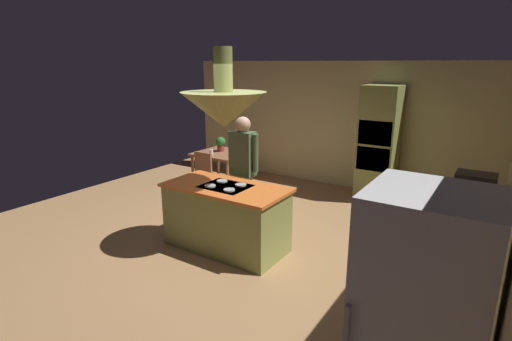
{
  "coord_description": "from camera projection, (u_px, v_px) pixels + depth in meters",
  "views": [
    {
      "loc": [
        3.09,
        -4.17,
        2.51
      ],
      "look_at": [
        0.1,
        0.4,
        1.0
      ],
      "focal_mm": 27.39,
      "sensor_mm": 36.0,
      "label": 1
    }
  ],
  "objects": [
    {
      "name": "wall_back",
      "position": [
        332.0,
        124.0,
        8.11
      ],
      "size": [
        6.8,
        0.1,
        2.55
      ],
      "primitive_type": "cube",
      "color": "beige",
      "rests_on": "ground"
    },
    {
      "name": "cup_on_table",
      "position": [
        211.0,
        152.0,
        7.73
      ],
      "size": [
        0.07,
        0.07,
        0.09
      ],
      "primitive_type": "cylinder",
      "color": "white",
      "rests_on": "dining_table"
    },
    {
      "name": "kitchen_island",
      "position": [
        226.0,
        217.0,
        5.38
      ],
      "size": [
        1.7,
        0.85,
        0.93
      ],
      "color": "#8C934C",
      "rests_on": "ground"
    },
    {
      "name": "person_at_island",
      "position": [
        243.0,
        165.0,
        5.9
      ],
      "size": [
        0.53,
        0.23,
        1.75
      ],
      "color": "tan",
      "rests_on": "ground"
    },
    {
      "name": "refrigerator",
      "position": [
        418.0,
        331.0,
        2.41
      ],
      "size": [
        0.72,
        0.74,
        1.82
      ],
      "color": "white",
      "rests_on": "ground"
    },
    {
      "name": "chair_facing_island",
      "position": [
        200.0,
        172.0,
        7.4
      ],
      "size": [
        0.4,
        0.4,
        0.87
      ],
      "color": "#9B6043",
      "rests_on": "ground"
    },
    {
      "name": "dining_table",
      "position": [
        222.0,
        157.0,
        7.92
      ],
      "size": [
        1.0,
        0.94,
        0.76
      ],
      "color": "#9B6043",
      "rests_on": "ground"
    },
    {
      "name": "range_hood",
      "position": [
        224.0,
        108.0,
        4.98
      ],
      "size": [
        1.1,
        1.1,
        1.0
      ],
      "color": "#8C934C"
    },
    {
      "name": "ground",
      "position": [
        235.0,
        242.0,
        5.66
      ],
      "size": [
        8.16,
        8.16,
        0.0
      ],
      "primitive_type": "plane",
      "color": "#AD7F51"
    },
    {
      "name": "chair_by_back_wall",
      "position": [
        242.0,
        158.0,
        8.52
      ],
      "size": [
        0.4,
        0.4,
        0.87
      ],
      "rotation": [
        0.0,
        0.0,
        3.14
      ],
      "color": "#9B6043",
      "rests_on": "ground"
    },
    {
      "name": "microwave_on_counter",
      "position": [
        475.0,
        184.0,
        4.87
      ],
      "size": [
        0.46,
        0.36,
        0.28
      ],
      "primitive_type": "cube",
      "color": "#232326",
      "rests_on": "counter_run_right"
    },
    {
      "name": "potted_plant_on_table",
      "position": [
        221.0,
        143.0,
        7.95
      ],
      "size": [
        0.2,
        0.2,
        0.3
      ],
      "color": "#99382D",
      "rests_on": "dining_table"
    },
    {
      "name": "oven_tower",
      "position": [
        379.0,
        143.0,
        7.26
      ],
      "size": [
        0.66,
        0.62,
        2.13
      ],
      "color": "#8C934C",
      "rests_on": "ground"
    },
    {
      "name": "pendant_light_over_table",
      "position": [
        221.0,
        97.0,
        7.6
      ],
      "size": [
        0.32,
        0.32,
        0.82
      ],
      "color": "beige"
    },
    {
      "name": "counter_run_right",
      "position": [
        463.0,
        246.0,
        4.53
      ],
      "size": [
        0.73,
        2.1,
        0.91
      ],
      "color": "#8C934C",
      "rests_on": "ground"
    },
    {
      "name": "canister_sugar",
      "position": [
        466.0,
        213.0,
        4.12
      ],
      "size": [
        0.14,
        0.14,
        0.15
      ],
      "primitive_type": "cylinder",
      "color": "#E0B78C",
      "rests_on": "counter_run_right"
    },
    {
      "name": "canister_flour",
      "position": [
        464.0,
        219.0,
        3.98
      ],
      "size": [
        0.14,
        0.14,
        0.14
      ],
      "primitive_type": "cylinder",
      "color": "#E0B78C",
      "rests_on": "counter_run_right"
    },
    {
      "name": "canister_tea",
      "position": [
        468.0,
        206.0,
        4.26
      ],
      "size": [
        0.14,
        0.14,
        0.18
      ],
      "primitive_type": "cylinder",
      "color": "silver",
      "rests_on": "counter_run_right"
    }
  ]
}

